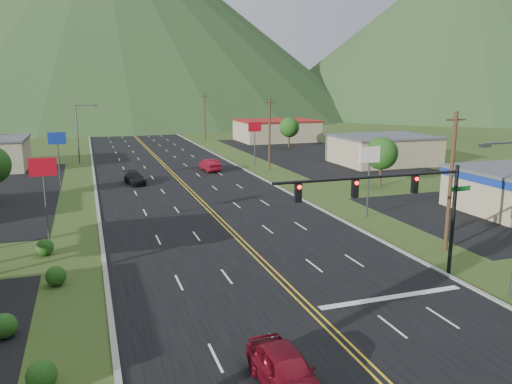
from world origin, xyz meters
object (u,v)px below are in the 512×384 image
object	(u,v)px
traffic_signal	(399,196)
car_red_far	(210,165)
car_red_near	(286,371)
car_dark_mid	(135,179)
streetlight_west	(79,129)

from	to	relation	value
traffic_signal	car_red_far	xyz separation A→B (m)	(-1.15, 42.84, -4.50)
car_red_near	car_red_far	xyz separation A→B (m)	(9.30, 50.98, 0.01)
car_dark_mid	car_red_far	bearing A→B (deg)	23.12
car_red_near	streetlight_west	bearing A→B (deg)	94.86
streetlight_west	car_red_near	xyz separation A→B (m)	(7.71, -64.15, -4.36)
car_dark_mid	streetlight_west	bearing A→B (deg)	99.94
streetlight_west	car_dark_mid	world-z (taller)	streetlight_west
traffic_signal	car_red_far	world-z (taller)	traffic_signal
car_red_near	car_red_far	bearing A→B (deg)	77.67
streetlight_west	car_red_near	size ratio (longest dim) A/B	1.87
traffic_signal	car_red_near	distance (m)	13.99
traffic_signal	car_red_near	world-z (taller)	traffic_signal
traffic_signal	car_dark_mid	size ratio (longest dim) A/B	2.80
traffic_signal	streetlight_west	distance (m)	58.88
streetlight_west	car_red_far	xyz separation A→B (m)	(17.01, -13.17, -4.35)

